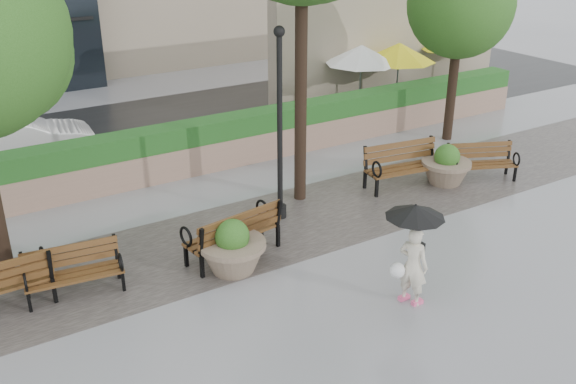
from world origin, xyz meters
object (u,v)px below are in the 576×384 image
bench_1 (75,282)px  planter_right (446,168)px  bench_2 (234,243)px  lamppost (280,138)px  car_right (16,141)px  pedestrian (414,245)px  bench_3 (404,174)px  planter_left (233,251)px  bench_4 (481,169)px

bench_1 → planter_right: (9.45, 0.26, 0.14)m
bench_2 → bench_1: bearing=-14.1°
lamppost → car_right: bearing=123.8°
lamppost → pedestrian: bearing=-87.3°
bench_2 → pedestrian: pedestrian is taller
bench_3 → car_right: size_ratio=0.51×
bench_3 → planter_right: 1.11m
bench_1 → car_right: size_ratio=0.43×
bench_3 → lamppost: size_ratio=0.50×
planter_left → car_right: bearing=106.6°
bench_3 → car_right: (-8.00, 6.73, 0.36)m
bench_1 → pedestrian: size_ratio=0.94×
pedestrian → bench_3: bearing=-62.4°
planter_right → car_right: bearing=141.7°
planter_left → car_right: car_right is taller
bench_3 → planter_right: bench_3 is taller
lamppost → car_right: 8.04m
bench_1 → pedestrian: (5.03, -3.37, 0.88)m
planter_left → car_right: 8.50m
bench_1 → planter_right: size_ratio=1.42×
pedestrian → bench_4: bearing=-80.6°
bench_1 → bench_4: (10.41, -0.04, 0.01)m
lamppost → bench_4: bearing=-8.4°
bench_3 → bench_1: bearing=-167.4°
planter_right → car_right: (-9.04, 7.13, 0.28)m
lamppost → pedestrian: lamppost is taller
lamppost → car_right: size_ratio=1.03×
bench_2 → planter_right: 6.38m
bench_4 → planter_left: 7.61m
car_right → bench_2: bearing=-155.6°
planter_left → lamppost: size_ratio=0.30×
planter_left → lamppost: bearing=37.6°
planter_left → bench_1: bearing=165.2°
bench_3 → pedestrian: 5.33m
bench_1 → bench_2: (3.10, -0.27, 0.04)m
bench_3 → car_right: car_right is taller
bench_2 → pedestrian: bearing=112.8°
planter_left → planter_right: (6.62, 1.01, -0.01)m
bench_3 → planter_left: 5.76m
car_right → bench_1: bearing=-178.1°
planter_left → bench_3: bearing=14.1°
planter_right → pedestrian: (-4.42, -3.63, 0.75)m
lamppost → planter_right: bearing=-6.5°
lamppost → bench_3: bearing=-2.1°
planter_right → pedestrian: size_ratio=0.66×
bench_2 → planter_left: size_ratio=1.61×
bench_2 → planter_left: bearing=52.3°
bench_3 → bench_4: 2.11m
bench_4 → lamppost: 5.87m
bench_2 → lamppost: (1.73, 1.05, 1.59)m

